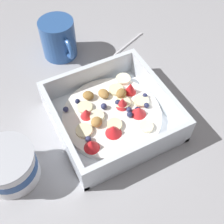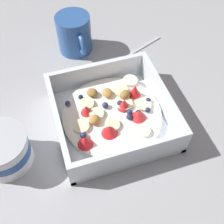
# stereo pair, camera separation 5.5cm
# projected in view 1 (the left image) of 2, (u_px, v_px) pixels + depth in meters

# --- Properties ---
(ground_plane) EXTENTS (2.40, 2.40, 0.00)m
(ground_plane) POSITION_uv_depth(u_px,v_px,m) (104.00, 124.00, 0.57)
(ground_plane) COLOR #9E9EA3
(fruit_bowl) EXTENTS (0.22, 0.22, 0.06)m
(fruit_bowl) POSITION_uv_depth(u_px,v_px,m) (112.00, 115.00, 0.56)
(fruit_bowl) COLOR white
(fruit_bowl) RESTS_ON ground
(spoon) EXTENTS (0.08, 0.17, 0.01)m
(spoon) POSITION_uv_depth(u_px,v_px,m) (111.00, 57.00, 0.68)
(spoon) COLOR silver
(spoon) RESTS_ON ground
(yogurt_cup) EXTENTS (0.10, 0.10, 0.07)m
(yogurt_cup) POSITION_uv_depth(u_px,v_px,m) (9.00, 166.00, 0.48)
(yogurt_cup) COLOR white
(yogurt_cup) RESTS_ON ground
(coffee_mug) EXTENTS (0.11, 0.08, 0.09)m
(coffee_mug) POSITION_uv_depth(u_px,v_px,m) (60.00, 38.00, 0.66)
(coffee_mug) COLOR #2D5699
(coffee_mug) RESTS_ON ground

